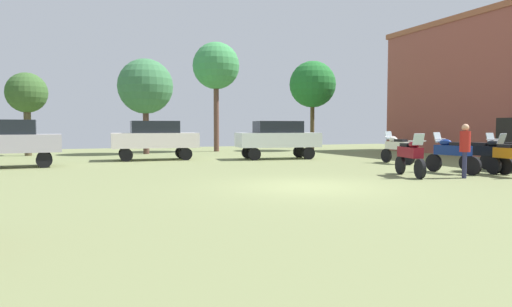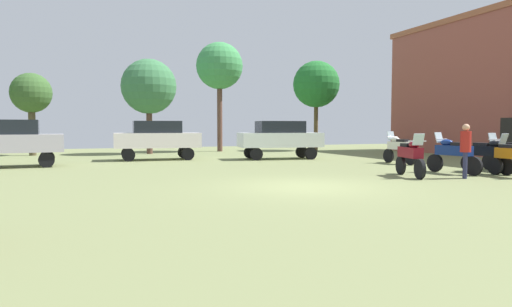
{
  "view_description": "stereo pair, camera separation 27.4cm",
  "coord_description": "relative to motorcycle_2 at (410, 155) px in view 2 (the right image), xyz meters",
  "views": [
    {
      "loc": [
        -6.18,
        -11.46,
        1.74
      ],
      "look_at": [
        0.14,
        4.29,
        0.73
      ],
      "focal_mm": 31.95,
      "sensor_mm": 36.0,
      "label": 1
    },
    {
      "loc": [
        -5.92,
        -11.56,
        1.74
      ],
      "look_at": [
        0.14,
        4.29,
        0.73
      ],
      "focal_mm": 31.95,
      "sensor_mm": 36.0,
      "label": 2
    }
  ],
  "objects": [
    {
      "name": "ground_plane",
      "position": [
        -4.55,
        -1.04,
        -0.74
      ],
      "size": [
        44.0,
        52.0,
        0.02
      ],
      "color": "olive"
    },
    {
      "name": "motorcycle_2",
      "position": [
        0.0,
        0.0,
        0.0
      ],
      "size": [
        0.78,
        2.12,
        1.49
      ],
      "rotation": [
        0.0,
        0.0,
        2.88
      ],
      "color": "black",
      "rests_on": "ground"
    },
    {
      "name": "motorcycle_4",
      "position": [
        3.16,
        4.6,
        0.0
      ],
      "size": [
        0.62,
        2.16,
        1.49
      ],
      "rotation": [
        0.0,
        0.0,
        0.03
      ],
      "color": "black",
      "rests_on": "ground"
    },
    {
      "name": "motorcycle_5",
      "position": [
        3.45,
        -0.07,
        -0.01
      ],
      "size": [
        0.63,
        2.17,
        1.47
      ],
      "rotation": [
        0.0,
        0.0,
        3.26
      ],
      "color": "black",
      "rests_on": "ground"
    },
    {
      "name": "motorcycle_6",
      "position": [
        2.16,
        0.3,
        0.01
      ],
      "size": [
        0.68,
        2.27,
        1.5
      ],
      "rotation": [
        0.0,
        0.0,
        0.16
      ],
      "color": "black",
      "rests_on": "ground"
    },
    {
      "name": "motorcycle_7",
      "position": [
        4.55,
        0.15,
        -0.01
      ],
      "size": [
        0.62,
        2.17,
        1.47
      ],
      "rotation": [
        0.0,
        0.0,
        -0.06
      ],
      "color": "black",
      "rests_on": "ground"
    },
    {
      "name": "car_1",
      "position": [
        -13.39,
        8.94,
        0.44
      ],
      "size": [
        4.38,
        2.01,
        2.0
      ],
      "rotation": [
        0.0,
        0.0,
        1.62
      ],
      "color": "black",
      "rests_on": "ground"
    },
    {
      "name": "car_2",
      "position": [
        -0.71,
        9.38,
        0.44
      ],
      "size": [
        4.49,
        2.33,
        2.0
      ],
      "rotation": [
        0.0,
        0.0,
        1.44
      ],
      "color": "black",
      "rests_on": "ground"
    },
    {
      "name": "car_4",
      "position": [
        -6.87,
        11.06,
        0.44
      ],
      "size": [
        4.4,
        2.06,
        2.0
      ],
      "rotation": [
        0.0,
        0.0,
        1.51
      ],
      "color": "black",
      "rests_on": "ground"
    },
    {
      "name": "person_1",
      "position": [
        1.34,
        -1.08,
        0.33
      ],
      "size": [
        0.48,
        0.48,
        1.8
      ],
      "rotation": [
        0.0,
        0.0,
        3.91
      ],
      "color": "#2A2B4E",
      "rests_on": "ground"
    },
    {
      "name": "tree_1",
      "position": [
        5.16,
        16.29,
        3.96
      ],
      "size": [
        3.3,
        3.3,
        6.37
      ],
      "color": "brown",
      "rests_on": "ground"
    },
    {
      "name": "tree_2",
      "position": [
        -1.6,
        17.59,
        5.06
      ],
      "size": [
        3.19,
        3.19,
        7.45
      ],
      "color": "brown",
      "rests_on": "ground"
    },
    {
      "name": "tree_4",
      "position": [
        -13.23,
        17.22,
        2.88
      ],
      "size": [
        2.33,
        2.33,
        4.86
      ],
      "color": "#4C422C",
      "rests_on": "ground"
    },
    {
      "name": "tree_5",
      "position": [
        -6.52,
        16.46,
        3.45
      ],
      "size": [
        3.41,
        3.41,
        5.92
      ],
      "color": "brown",
      "rests_on": "ground"
    }
  ]
}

